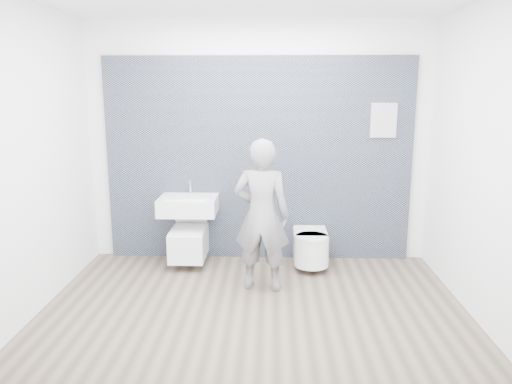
{
  "coord_description": "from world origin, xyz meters",
  "views": [
    {
      "loc": [
        0.16,
        -4.38,
        2.07
      ],
      "look_at": [
        0.0,
        0.6,
        1.0
      ],
      "focal_mm": 35.0,
      "sensor_mm": 36.0,
      "label": 1
    }
  ],
  "objects_px": {
    "washbasin": "(188,205)",
    "toilet_square": "(189,241)",
    "visitor": "(262,216)",
    "toilet_rounded": "(311,247)"
  },
  "relations": [
    {
      "from": "washbasin",
      "to": "visitor",
      "type": "bearing_deg",
      "value": -39.18
    },
    {
      "from": "visitor",
      "to": "toilet_rounded",
      "type": "bearing_deg",
      "value": -124.29
    },
    {
      "from": "washbasin",
      "to": "toilet_square",
      "type": "bearing_deg",
      "value": -90.0
    },
    {
      "from": "washbasin",
      "to": "toilet_rounded",
      "type": "bearing_deg",
      "value": -3.34
    },
    {
      "from": "toilet_rounded",
      "to": "visitor",
      "type": "height_order",
      "value": "visitor"
    },
    {
      "from": "toilet_square",
      "to": "toilet_rounded",
      "type": "xyz_separation_m",
      "value": [
        1.42,
        -0.04,
        -0.04
      ]
    },
    {
      "from": "washbasin",
      "to": "toilet_square",
      "type": "xyz_separation_m",
      "value": [
        -0.0,
        -0.04,
        -0.43
      ]
    },
    {
      "from": "toilet_square",
      "to": "visitor",
      "type": "bearing_deg",
      "value": -37.64
    },
    {
      "from": "washbasin",
      "to": "visitor",
      "type": "height_order",
      "value": "visitor"
    },
    {
      "from": "washbasin",
      "to": "toilet_rounded",
      "type": "relative_size",
      "value": 1.01
    }
  ]
}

